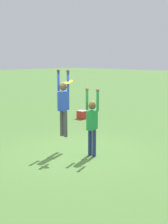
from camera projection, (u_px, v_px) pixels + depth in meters
name	position (u px, v px, depth m)	size (l,w,h in m)	color
ground_plane	(74.00, 153.00, 10.02)	(120.00, 120.00, 0.00)	#56843D
person_jumping	(63.00, 101.00, 9.94)	(0.54, 0.43, 2.16)	#4C4C51
person_defending	(92.00, 121.00, 9.52)	(0.53, 0.42, 2.11)	navy
frisbee	(69.00, 82.00, 9.62)	(0.26, 0.25, 0.12)	yellow
cooler_box	(82.00, 115.00, 15.54)	(0.43, 0.35, 0.42)	red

